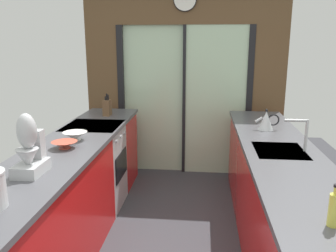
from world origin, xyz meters
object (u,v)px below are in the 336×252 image
mixing_bowl_mid (65,145)px  stand_mixer (30,151)px  soap_bottle_far (334,209)px  oven_range (95,166)px  mixing_bowl_far (75,136)px  kettle (266,121)px  knife_block (107,108)px

mixing_bowl_mid → stand_mixer: 0.59m
soap_bottle_far → oven_range: bearing=133.3°
mixing_bowl_far → kettle: (1.78, 0.57, 0.05)m
oven_range → knife_block: bearing=87.9°
mixing_bowl_mid → soap_bottle_far: 2.09m
mixing_bowl_mid → kettle: size_ratio=0.90×
mixing_bowl_far → stand_mixer: stand_mixer is taller
oven_range → soap_bottle_far: bearing=-46.7°
mixing_bowl_far → mixing_bowl_mid: bearing=-90.0°
knife_block → soap_bottle_far: (1.78, -2.42, -0.01)m
mixing_bowl_mid → stand_mixer: size_ratio=0.51×
mixing_bowl_mid → knife_block: bearing=90.0°
oven_range → mixing_bowl_mid: (0.02, -0.82, 0.50)m
mixing_bowl_mid → mixing_bowl_far: 0.25m
mixing_bowl_mid → kettle: (1.78, 0.81, 0.06)m
mixing_bowl_far → knife_block: (0.00, 1.08, 0.06)m
kettle → stand_mixer: bearing=-142.0°
oven_range → stand_mixer: stand_mixer is taller
oven_range → stand_mixer: (0.02, -1.40, 0.63)m
oven_range → mixing_bowl_far: 0.77m
mixing_bowl_far → soap_bottle_far: size_ratio=1.02×
knife_block → stand_mixer: bearing=-90.0°
mixing_bowl_mid → soap_bottle_far: bearing=-31.4°
mixing_bowl_mid → knife_block: knife_block is taller
oven_range → mixing_bowl_far: mixing_bowl_far is taller
mixing_bowl_far → knife_block: size_ratio=0.82×
mixing_bowl_far → knife_block: bearing=90.0°
kettle → mixing_bowl_far: bearing=-162.3°
stand_mixer → kettle: bearing=38.0°
oven_range → mixing_bowl_mid: size_ratio=4.26×
mixing_bowl_far → stand_mixer: size_ratio=0.52×
mixing_bowl_mid → mixing_bowl_far: (-0.00, 0.25, 0.01)m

